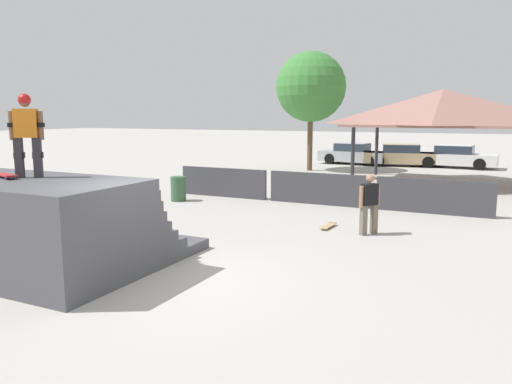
{
  "coord_description": "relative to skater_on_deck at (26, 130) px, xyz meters",
  "views": [
    {
      "loc": [
        5.32,
        -6.98,
        2.95
      ],
      "look_at": [
        -0.28,
        4.52,
        0.97
      ],
      "focal_mm": 35.0,
      "sensor_mm": 36.0,
      "label": 1
    }
  ],
  "objects": [
    {
      "name": "parked_car_tan",
      "position": [
        3.0,
        23.29,
        -2.07
      ],
      "size": [
        4.66,
        2.49,
        1.27
      ],
      "rotation": [
        0.0,
        0.0,
        0.19
      ],
      "color": "tan",
      "rests_on": "ground"
    },
    {
      "name": "parked_car_white",
      "position": [
        5.88,
        23.58,
        -2.07
      ],
      "size": [
        4.36,
        1.91,
        1.27
      ],
      "rotation": [
        0.0,
        0.0,
        -0.06
      ],
      "color": "silver",
      "rests_on": "ground"
    },
    {
      "name": "barrier_fence",
      "position": [
        2.73,
        9.03,
        -2.15
      ],
      "size": [
        10.71,
        0.12,
        1.05
      ],
      "color": "#3D3D42",
      "rests_on": "ground"
    },
    {
      "name": "quarter_pipe_ramp",
      "position": [
        -0.22,
        0.05,
        -1.88
      ],
      "size": [
        5.11,
        4.14,
        1.77
      ],
      "color": "#4C4C51",
      "rests_on": "ground"
    },
    {
      "name": "tree_far_back",
      "position": [
        -1.07,
        18.68,
        1.73
      ],
      "size": [
        3.68,
        3.68,
        6.26
      ],
      "color": "brown",
      "rests_on": "ground"
    },
    {
      "name": "pavilion_shelter",
      "position": [
        5.78,
        16.08,
        0.56
      ],
      "size": [
        7.55,
        5.24,
        4.03
      ],
      "color": "#2D2D33",
      "rests_on": "ground"
    },
    {
      "name": "skateboard_on_deck",
      "position": [
        -0.33,
        -0.26,
        -0.85
      ],
      "size": [
        0.84,
        0.47,
        0.09
      ],
      "rotation": [
        0.0,
        0.0,
        -0.35
      ],
      "color": "blue",
      "rests_on": "quarter_pipe_ramp"
    },
    {
      "name": "parked_car_silver",
      "position": [
        0.13,
        23.12,
        -2.08
      ],
      "size": [
        4.19,
        2.08,
        1.27
      ],
      "rotation": [
        0.0,
        0.0,
        -0.1
      ],
      "color": "#A8AAAF",
      "rests_on": "ground"
    },
    {
      "name": "skateboard_on_ground",
      "position": [
        4.11,
        5.83,
        -2.62
      ],
      "size": [
        0.24,
        0.82,
        0.09
      ],
      "rotation": [
        0.0,
        0.0,
        1.52
      ],
      "color": "silver",
      "rests_on": "ground"
    },
    {
      "name": "trash_bin",
      "position": [
        -1.86,
        7.56,
        -2.25
      ],
      "size": [
        0.52,
        0.52,
        0.85
      ],
      "primitive_type": "cylinder",
      "color": "#385B3D",
      "rests_on": "ground"
    },
    {
      "name": "bystander_walking",
      "position": [
        5.24,
        5.54,
        -1.83
      ],
      "size": [
        0.45,
        0.54,
        1.51
      ],
      "rotation": [
        0.0,
        0.0,
        4.05
      ],
      "color": "#6B6051",
      "rests_on": "ground"
    },
    {
      "name": "ground_plane",
      "position": [
        2.71,
        0.37,
        -2.68
      ],
      "size": [
        160.0,
        160.0,
        0.0
      ],
      "primitive_type": "plane",
      "color": "#ADA8A0"
    },
    {
      "name": "skater_on_deck",
      "position": [
        0.0,
        0.0,
        0.0
      ],
      "size": [
        0.63,
        0.51,
        1.58
      ],
      "rotation": [
        0.0,
        0.0,
        0.62
      ],
      "color": "#2D2D33",
      "rests_on": "quarter_pipe_ramp"
    }
  ]
}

